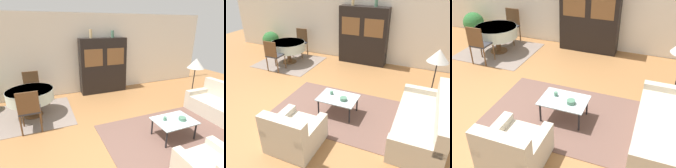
% 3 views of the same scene
% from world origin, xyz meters
% --- Properties ---
extents(ground_plane, '(14.00, 14.00, 0.00)m').
position_xyz_m(ground_plane, '(0.00, 0.00, 0.00)').
color(ground_plane, '#9E6B3D').
extents(wall_back, '(10.00, 0.06, 2.70)m').
position_xyz_m(wall_back, '(0.00, 3.63, 1.35)').
color(wall_back, silver).
rests_on(wall_back, ground_plane).
extents(area_rug, '(2.92, 1.94, 0.01)m').
position_xyz_m(area_rug, '(1.11, 0.25, 0.01)').
color(area_rug, brown).
rests_on(area_rug, ground_plane).
extents(dining_rug, '(2.03, 1.84, 0.01)m').
position_xyz_m(dining_rug, '(-1.71, 2.35, 0.01)').
color(dining_rug, gray).
rests_on(dining_rug, ground_plane).
extents(coffee_table, '(0.86, 0.61, 0.40)m').
position_xyz_m(coffee_table, '(1.12, 0.17, 0.37)').
color(coffee_table, black).
rests_on(coffee_table, area_rug).
extents(display_cabinet, '(1.63, 0.42, 1.91)m').
position_xyz_m(display_cabinet, '(0.66, 3.37, 0.96)').
color(display_cabinet, black).
rests_on(display_cabinet, ground_plane).
extents(dining_table, '(1.15, 1.15, 0.73)m').
position_xyz_m(dining_table, '(-1.71, 2.33, 0.59)').
color(dining_table, brown).
rests_on(dining_table, dining_rug).
extents(dining_chair_near, '(0.44, 0.44, 0.99)m').
position_xyz_m(dining_chair_near, '(-1.71, 1.53, 0.58)').
color(dining_chair_near, brown).
rests_on(dining_chair_near, dining_rug).
extents(dining_chair_far, '(0.44, 0.44, 0.99)m').
position_xyz_m(dining_chair_far, '(-1.71, 3.13, 0.58)').
color(dining_chair_far, brown).
rests_on(dining_chair_far, dining_rug).
extents(floor_lamp, '(0.49, 0.49, 1.36)m').
position_xyz_m(floor_lamp, '(3.01, 1.53, 1.17)').
color(floor_lamp, black).
rests_on(floor_lamp, ground_plane).
extents(cup, '(0.07, 0.07, 0.08)m').
position_xyz_m(cup, '(0.93, 0.24, 0.45)').
color(cup, '#4C7A60').
rests_on(cup, coffee_table).
extents(bowl, '(0.15, 0.15, 0.07)m').
position_xyz_m(bowl, '(1.28, 0.10, 0.45)').
color(bowl, '#4C7A60').
rests_on(bowl, coffee_table).
extents(vase_tall, '(0.09, 0.09, 0.28)m').
position_xyz_m(vase_tall, '(0.25, 3.37, 2.05)').
color(vase_tall, tan).
rests_on(vase_tall, display_cabinet).
extents(vase_short, '(0.10, 0.10, 0.24)m').
position_xyz_m(vase_short, '(1.01, 3.37, 2.03)').
color(vase_short, '#4C7A60').
rests_on(vase_short, display_cabinet).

